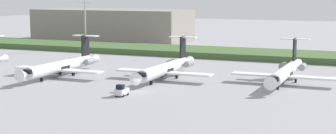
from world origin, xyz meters
The scene contains 8 objects.
ground_plane centered at (0.00, 30.00, 0.00)m, with size 500.00×500.00×0.00m, color #939399.
grass_berm centered at (0.00, 64.26, 0.92)m, with size 320.00×20.00×1.84m, color #426033.
regional_jet_second centered at (-25.00, 10.28, 2.54)m, with size 22.81×31.00×9.00m.
regional_jet_third centered at (-0.90, 16.08, 2.54)m, with size 22.81×31.00×9.00m.
regional_jet_fourth centered at (25.18, 21.28, 2.54)m, with size 22.81×31.00×9.00m.
antenna_mast centered at (-50.55, 61.95, 10.14)m, with size 4.40×0.50×24.50m.
distant_hangar centered at (-59.44, 96.78, 6.34)m, with size 62.75×24.92×12.68m, color gray.
baggage_tug centered at (-1.01, -5.23, 1.00)m, with size 1.72×3.20×2.30m.
Camera 1 is at (46.02, -93.20, 19.73)m, focal length 56.63 mm.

